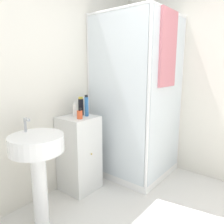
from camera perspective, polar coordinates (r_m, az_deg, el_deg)
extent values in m
cube|color=silver|center=(2.43, -19.82, 6.14)|extent=(6.40, 0.06, 2.50)
cube|color=white|center=(3.25, 5.83, -14.10)|extent=(0.92, 0.92, 0.09)
cylinder|color=white|center=(3.57, 4.07, 5.05)|extent=(0.04, 0.04, 2.10)
cylinder|color=white|center=(2.89, -5.92, 3.51)|extent=(0.04, 0.04, 2.10)
cylinder|color=white|center=(3.16, 17.34, 3.71)|extent=(0.04, 0.04, 2.10)
cylinder|color=white|center=(2.37, 9.45, 1.62)|extent=(0.04, 0.04, 2.10)
cylinder|color=white|center=(2.80, 15.07, 24.17)|extent=(0.88, 0.04, 0.04)
cylinder|color=white|center=(3.25, -0.43, 22.69)|extent=(0.88, 0.04, 0.04)
cylinder|color=white|center=(2.65, 1.08, 25.27)|extent=(0.04, 0.88, 0.04)
cylinder|color=white|center=(3.37, 10.98, 22.09)|extent=(0.04, 0.88, 0.04)
cube|color=silver|center=(2.75, 14.21, 3.35)|extent=(0.84, 0.01, 1.97)
cube|color=silver|center=(2.59, 0.84, 3.24)|extent=(0.01, 0.84, 1.97)
cylinder|color=#B7BABF|center=(3.39, 2.86, 1.78)|extent=(0.02, 0.02, 1.57)
cylinder|color=#B7BABF|center=(3.32, 3.73, 15.55)|extent=(0.07, 0.07, 0.04)
cube|color=#D1757F|center=(2.64, 14.48, 15.66)|extent=(0.39, 0.03, 0.85)
cube|color=silver|center=(2.67, -8.57, -10.64)|extent=(0.40, 0.39, 0.90)
sphere|color=gold|center=(2.52, -5.38, -10.87)|extent=(0.02, 0.02, 0.02)
cylinder|color=white|center=(2.22, -18.32, -18.45)|extent=(0.14, 0.14, 0.72)
cylinder|color=white|center=(2.04, -19.10, -7.76)|extent=(0.48, 0.48, 0.15)
cylinder|color=#B7BABF|center=(2.14, -21.74, -3.15)|extent=(0.02, 0.02, 0.13)
cube|color=#B7BABF|center=(2.10, -21.37, -1.86)|extent=(0.02, 0.07, 0.02)
cylinder|color=#E5562D|center=(2.43, -8.44, -0.71)|extent=(0.06, 0.06, 0.09)
cylinder|color=black|center=(2.41, -8.48, 0.58)|extent=(0.02, 0.02, 0.02)
cube|color=black|center=(2.40, -8.23, 0.91)|extent=(0.02, 0.03, 0.01)
cylinder|color=black|center=(2.60, -8.12, 1.29)|extent=(0.06, 0.06, 0.19)
cylinder|color=gold|center=(2.58, -8.19, 3.67)|extent=(0.05, 0.05, 0.02)
cylinder|color=#2D66A3|center=(2.53, -6.68, 1.39)|extent=(0.04, 0.04, 0.22)
cylinder|color=black|center=(2.52, -6.75, 4.16)|extent=(0.04, 0.04, 0.02)
cylinder|color=white|center=(2.54, -9.73, 0.39)|extent=(0.05, 0.05, 0.14)
cylinder|color=silver|center=(2.53, -9.79, 2.18)|extent=(0.02, 0.02, 0.02)
cube|color=silver|center=(2.52, -9.63, 2.51)|extent=(0.01, 0.03, 0.01)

